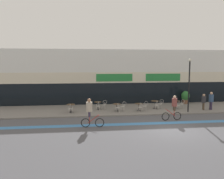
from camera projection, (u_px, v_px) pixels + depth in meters
ground_plane at (172, 130)px, 15.31m from camera, size 120.00×120.00×0.00m
sidewalk_slab at (145, 109)px, 22.46m from camera, size 40.00×5.50×0.12m
storefront_facade at (135, 77)px, 26.77m from camera, size 40.00×4.06×6.26m
bike_lane_stripe at (163, 123)px, 17.19m from camera, size 36.00×0.70×0.01m
bistro_table_0 at (71, 107)px, 20.44m from camera, size 0.79×0.79×0.76m
bistro_table_1 at (98, 104)px, 21.80m from camera, size 0.71×0.71×0.76m
bistro_table_2 at (117, 106)px, 20.98m from camera, size 0.75×0.75×0.70m
bistro_table_3 at (139, 105)px, 21.17m from camera, size 0.75×0.75×0.70m
bistro_table_4 at (155, 103)px, 22.32m from camera, size 0.78×0.78×0.77m
bistro_table_5 at (176, 103)px, 22.29m from camera, size 0.74×0.74×0.78m
cafe_chair_0_near at (70, 108)px, 19.83m from camera, size 0.41×0.58×0.90m
cafe_chair_1_near at (98, 105)px, 21.18m from camera, size 0.45×0.60×0.90m
cafe_chair_1_side at (104, 104)px, 21.88m from camera, size 0.60×0.46×0.90m
cafe_chair_2_near at (118, 107)px, 20.36m from camera, size 0.44×0.59×0.90m
cafe_chair_2_side at (123, 106)px, 21.05m from camera, size 0.57×0.40×0.90m
cafe_chair_3_near at (140, 107)px, 20.56m from camera, size 0.44×0.59×0.90m
cafe_chair_3_side at (145, 105)px, 21.25m from camera, size 0.59×0.44×0.90m
cafe_chair_4_near at (157, 104)px, 21.70m from camera, size 0.45×0.60×0.90m
cafe_chair_4_side at (161, 103)px, 22.39m from camera, size 0.59×0.43×0.90m
cafe_chair_5_near at (179, 104)px, 21.68m from camera, size 0.44×0.60×0.90m
cafe_chair_5_side at (182, 103)px, 22.38m from camera, size 0.59×0.44×0.90m
planter_pot at (185, 97)px, 25.00m from camera, size 0.93×0.93×1.45m
lamp_post at (189, 81)px, 20.38m from camera, size 0.26×0.26×4.99m
cyclist_0 at (174, 106)px, 17.95m from camera, size 1.71×0.52×2.07m
cyclist_1 at (90, 110)px, 15.90m from camera, size 1.70×0.54×2.14m
pedestrian_near_end at (211, 99)px, 21.56m from camera, size 0.50×0.50×1.78m
pedestrian_far_end at (204, 100)px, 21.56m from camera, size 0.45×0.45×1.58m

